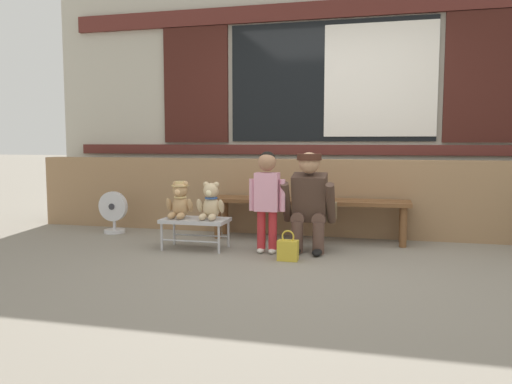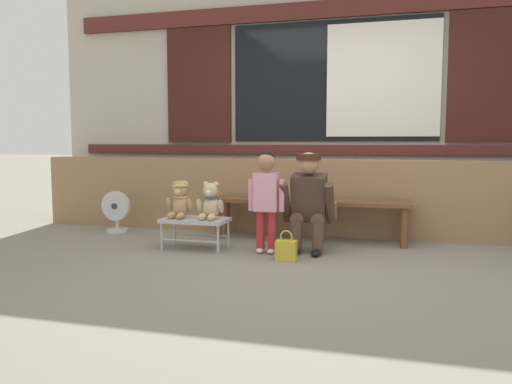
# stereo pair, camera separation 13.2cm
# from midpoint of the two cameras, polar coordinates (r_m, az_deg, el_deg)

# --- Properties ---
(ground_plane) EXTENTS (60.00, 60.00, 0.00)m
(ground_plane) POSITION_cam_midpoint_polar(r_m,az_deg,el_deg) (4.48, 6.08, -7.96)
(ground_plane) COLOR gray
(brick_low_wall) EXTENTS (7.02, 0.25, 0.85)m
(brick_low_wall) POSITION_cam_midpoint_polar(r_m,az_deg,el_deg) (5.79, 8.50, -0.60)
(brick_low_wall) COLOR #997551
(brick_low_wall) RESTS_ON ground
(shop_facade) EXTENTS (7.16, 0.26, 3.53)m
(shop_facade) POSITION_cam_midpoint_polar(r_m,az_deg,el_deg) (6.31, 9.34, 12.13)
(shop_facade) COLOR #B7B2A3
(shop_facade) RESTS_ON ground
(wooden_bench_long) EXTENTS (2.10, 0.40, 0.44)m
(wooden_bench_long) POSITION_cam_midpoint_polar(r_m,az_deg,el_deg) (5.46, 6.64, -1.51)
(wooden_bench_long) COLOR brown
(wooden_bench_long) RESTS_ON ground
(small_display_bench) EXTENTS (0.64, 0.36, 0.30)m
(small_display_bench) POSITION_cam_midpoint_polar(r_m,az_deg,el_deg) (5.05, -6.03, -3.31)
(small_display_bench) COLOR #BCBCC1
(small_display_bench) RESTS_ON ground
(teddy_bear_with_hat) EXTENTS (0.28, 0.27, 0.36)m
(teddy_bear_with_hat) POSITION_cam_midpoint_polar(r_m,az_deg,el_deg) (5.09, -7.71, -0.92)
(teddy_bear_with_hat) COLOR tan
(teddy_bear_with_hat) RESTS_ON small_display_bench
(teddy_bear_plain) EXTENTS (0.28, 0.26, 0.36)m
(teddy_bear_plain) POSITION_cam_midpoint_polar(r_m,az_deg,el_deg) (4.97, -4.33, -1.14)
(teddy_bear_plain) COLOR #CCB289
(teddy_bear_plain) RESTS_ON small_display_bench
(child_standing) EXTENTS (0.35, 0.18, 0.96)m
(child_standing) POSITION_cam_midpoint_polar(r_m,az_deg,el_deg) (4.78, 1.94, 0.15)
(child_standing) COLOR #B7282D
(child_standing) RESTS_ON ground
(adult_crouching) EXTENTS (0.50, 0.49, 0.95)m
(adult_crouching) POSITION_cam_midpoint_polar(r_m,az_deg,el_deg) (4.88, 6.78, -1.10)
(adult_crouching) COLOR brown
(adult_crouching) RESTS_ON ground
(handbag_on_ground) EXTENTS (0.18, 0.11, 0.27)m
(handbag_on_ground) POSITION_cam_midpoint_polar(r_m,az_deg,el_deg) (4.56, 4.21, -6.45)
(handbag_on_ground) COLOR gold
(handbag_on_ground) RESTS_ON ground
(floor_fan) EXTENTS (0.34, 0.24, 0.48)m
(floor_fan) POSITION_cam_midpoint_polar(r_m,az_deg,el_deg) (6.12, -14.69, -2.16)
(floor_fan) COLOR silver
(floor_fan) RESTS_ON ground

